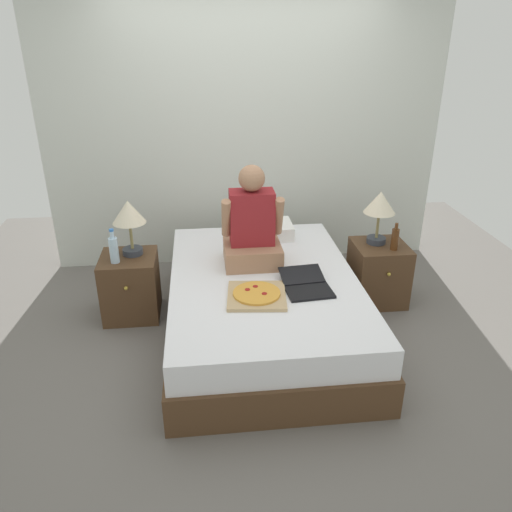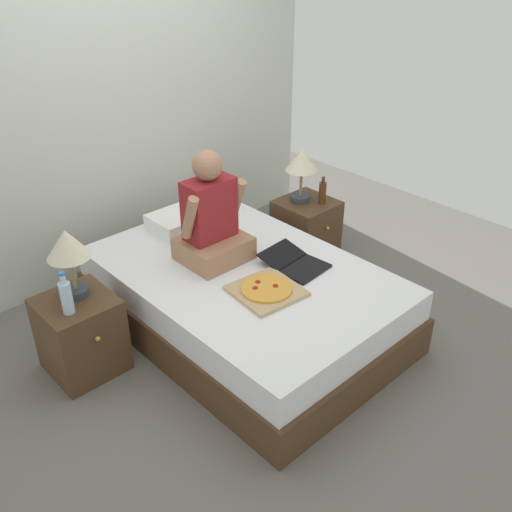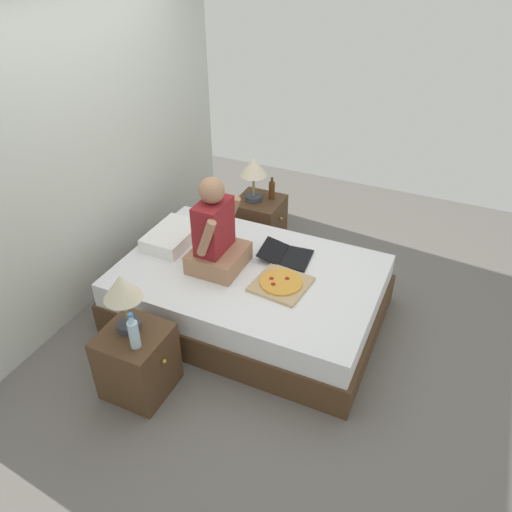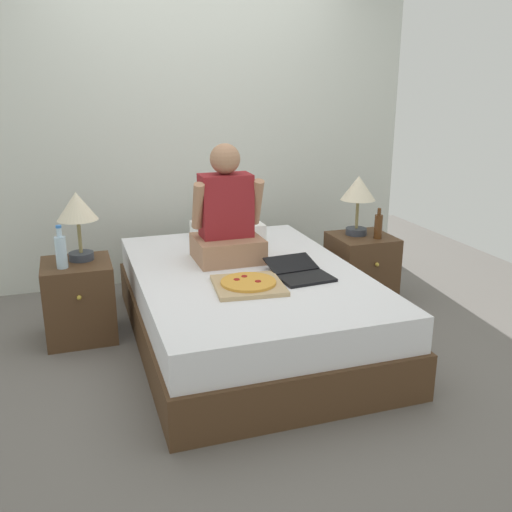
{
  "view_description": "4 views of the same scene",
  "coord_description": "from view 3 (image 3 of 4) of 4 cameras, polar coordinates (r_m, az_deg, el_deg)",
  "views": [
    {
      "loc": [
        -0.43,
        -3.3,
        2.19
      ],
      "look_at": [
        -0.05,
        0.04,
        0.64
      ],
      "focal_mm": 35.0,
      "sensor_mm": 36.0,
      "label": 1
    },
    {
      "loc": [
        -2.18,
        -2.45,
        2.5
      ],
      "look_at": [
        -0.08,
        -0.2,
        0.7
      ],
      "focal_mm": 40.0,
      "sensor_mm": 36.0,
      "label": 2
    },
    {
      "loc": [
        -2.93,
        -1.4,
        2.86
      ],
      "look_at": [
        -0.08,
        -0.09,
        0.69
      ],
      "focal_mm": 35.0,
      "sensor_mm": 36.0,
      "label": 3
    },
    {
      "loc": [
        -1.04,
        -3.32,
        1.66
      ],
      "look_at": [
        -0.0,
        -0.2,
        0.64
      ],
      "focal_mm": 40.0,
      "sensor_mm": 36.0,
      "label": 4
    }
  ],
  "objects": [
    {
      "name": "person_seated",
      "position": [
        3.92,
        -4.62,
        2.34
      ],
      "size": [
        0.47,
        0.4,
        0.78
      ],
      "color": "#A37556",
      "rests_on": "bed"
    },
    {
      "name": "nightstand_right",
      "position": [
        5.07,
        0.39,
        3.84
      ],
      "size": [
        0.44,
        0.47,
        0.52
      ],
      "color": "#4C331E",
      "rests_on": "ground"
    },
    {
      "name": "beer_bottle",
      "position": [
        4.92,
        1.82,
        7.54
      ],
      "size": [
        0.06,
        0.06,
        0.23
      ],
      "color": "#512D14",
      "rests_on": "nightstand_right"
    },
    {
      "name": "laptop",
      "position": [
        4.15,
        3.75,
        0.01
      ],
      "size": [
        0.35,
        0.44,
        0.07
      ],
      "color": "black",
      "rests_on": "bed"
    },
    {
      "name": "wall_back",
      "position": [
        4.37,
        -18.29,
        11.33
      ],
      "size": [
        3.73,
        0.12,
        2.5
      ],
      "primitive_type": "cube",
      "color": "silver",
      "rests_on": "ground"
    },
    {
      "name": "water_bottle",
      "position": [
        3.33,
        -13.79,
        -8.59
      ],
      "size": [
        0.07,
        0.07,
        0.28
      ],
      "color": "silver",
      "rests_on": "nightstand_left"
    },
    {
      "name": "pizza_box",
      "position": [
        3.85,
        2.87,
        -3.16
      ],
      "size": [
        0.44,
        0.44,
        0.04
      ],
      "color": "tan",
      "rests_on": "bed"
    },
    {
      "name": "bed",
      "position": [
        4.17,
        -0.71,
        -4.27
      ],
      "size": [
        1.43,
        2.13,
        0.48
      ],
      "color": "#4C331E",
      "rests_on": "ground"
    },
    {
      "name": "pillow",
      "position": [
        4.39,
        -9.53,
        2.25
      ],
      "size": [
        0.52,
        0.34,
        0.12
      ],
      "primitive_type": "cube",
      "color": "white",
      "rests_on": "bed"
    },
    {
      "name": "lamp_on_right_nightstand",
      "position": [
        4.79,
        -0.28,
        9.85
      ],
      "size": [
        0.26,
        0.26,
        0.45
      ],
      "color": "#333842",
      "rests_on": "nightstand_right"
    },
    {
      "name": "ground_plane",
      "position": [
        4.32,
        -0.69,
        -6.72
      ],
      "size": [
        5.73,
        5.73,
        0.0
      ],
      "primitive_type": "plane",
      "color": "#66605B"
    },
    {
      "name": "lamp_on_left_nightstand",
      "position": [
        3.33,
        -15.03,
        -3.86
      ],
      "size": [
        0.26,
        0.26,
        0.45
      ],
      "color": "#333842",
      "rests_on": "nightstand_left"
    },
    {
      "name": "nightstand_left",
      "position": [
        3.67,
        -13.39,
        -11.64
      ],
      "size": [
        0.44,
        0.47,
        0.52
      ],
      "color": "#4C331E",
      "rests_on": "ground"
    }
  ]
}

